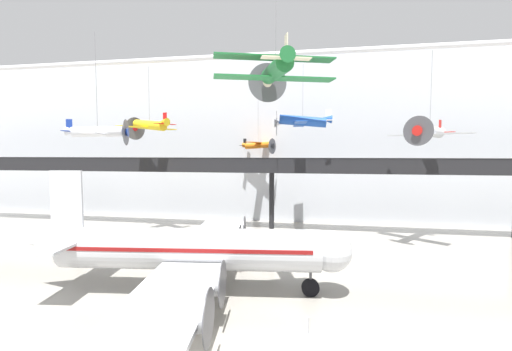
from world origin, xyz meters
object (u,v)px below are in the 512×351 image
suspended_plane_blue_trainer (303,121)px  suspended_plane_white_twin (98,132)px  stanchion_barrier (309,329)px  suspended_plane_orange_highwing (258,145)px  suspended_plane_yellow_lowwing (150,125)px  airliner_silver_main (188,250)px  suspended_plane_silver_racer (430,131)px  suspended_plane_green_biplane (276,70)px

suspended_plane_blue_trainer → suspended_plane_white_twin: (-17.86, -14.90, -2.00)m
suspended_plane_blue_trainer → stanchion_barrier: (1.47, -23.84, -14.07)m
suspended_plane_orange_highwing → suspended_plane_yellow_lowwing: size_ratio=1.19×
airliner_silver_main → suspended_plane_yellow_lowwing: bearing=117.6°
airliner_silver_main → suspended_plane_blue_trainer: suspended_plane_blue_trainer is taller
suspended_plane_yellow_lowwing → suspended_plane_silver_racer: suspended_plane_yellow_lowwing is taller
suspended_plane_white_twin → suspended_plane_orange_highwing: bearing=44.9°
stanchion_barrier → suspended_plane_green_biplane: bearing=116.7°
suspended_plane_blue_trainer → suspended_plane_silver_racer: 14.24m
airliner_silver_main → stanchion_barrier: airliner_silver_main is taller
suspended_plane_green_biplane → stanchion_barrier: bearing=-171.8°
airliner_silver_main → suspended_plane_silver_racer: suspended_plane_silver_racer is taller
suspended_plane_yellow_lowwing → suspended_plane_blue_trainer: bearing=-147.1°
suspended_plane_yellow_lowwing → suspended_plane_green_biplane: bearing=164.1°
stanchion_barrier → suspended_plane_blue_trainer: bearing=93.5°
airliner_silver_main → suspended_plane_white_twin: suspended_plane_white_twin is taller
suspended_plane_blue_trainer → stanchion_barrier: 27.73m
suspended_plane_green_biplane → suspended_plane_white_twin: (-16.72, 3.76, -3.97)m
airliner_silver_main → suspended_plane_green_biplane: (6.37, 0.85, 13.04)m
suspended_plane_white_twin → suspended_plane_silver_racer: (31.59, 11.48, 0.39)m
airliner_silver_main → stanchion_barrier: 10.41m
suspended_plane_blue_trainer → suspended_plane_orange_highwing: suspended_plane_blue_trainer is taller
stanchion_barrier → suspended_plane_white_twin: bearing=155.2°
suspended_plane_blue_trainer → suspended_plane_orange_highwing: size_ratio=0.80×
suspended_plane_orange_highwing → suspended_plane_silver_racer: suspended_plane_silver_racer is taller
suspended_plane_blue_trainer → suspended_plane_white_twin: 23.34m
suspended_plane_silver_racer → stanchion_barrier: (-12.26, -20.43, -12.46)m
suspended_plane_blue_trainer → stanchion_barrier: size_ratio=8.14×
suspended_plane_green_biplane → suspended_plane_silver_racer: (14.87, 15.25, -3.58)m
airliner_silver_main → suspended_plane_orange_highwing: suspended_plane_orange_highwing is taller
suspended_plane_orange_highwing → suspended_plane_silver_racer: 22.68m
suspended_plane_yellow_lowwing → stanchion_barrier: (20.77, -21.55, -13.67)m
suspended_plane_orange_highwing → airliner_silver_main: bearing=-72.1°
stanchion_barrier → airliner_silver_main: bearing=154.3°
suspended_plane_orange_highwing → stanchion_barrier: suspended_plane_orange_highwing is taller
suspended_plane_white_twin → suspended_plane_silver_racer: bearing=2.6°
suspended_plane_white_twin → suspended_plane_yellow_lowwing: size_ratio=1.10×
suspended_plane_white_twin → stanchion_barrier: 24.48m
airliner_silver_main → suspended_plane_white_twin: (-10.35, 4.62, 9.07)m
airliner_silver_main → suspended_plane_orange_highwing: 27.16m
suspended_plane_blue_trainer → airliner_silver_main: bearing=63.6°
airliner_silver_main → suspended_plane_blue_trainer: (7.51, 19.52, 11.07)m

